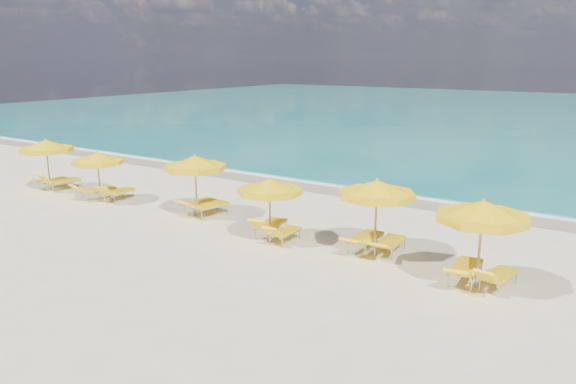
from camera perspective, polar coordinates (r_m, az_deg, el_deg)
The scene contains 23 objects.
ground_plane at distance 19.58m, azimuth -2.47°, elevation -4.27°, with size 120.00×120.00×0.00m, color beige.
ocean at distance 64.20m, azimuth 24.15°, elevation 7.07°, with size 120.00×80.00×0.30m, color #136B67.
wet_sand_band at distance 25.67m, azimuth 7.40°, elevation -0.03°, with size 120.00×2.60×0.01m, color tan.
foam_line at distance 26.37m, azimuth 8.19°, elevation 0.31°, with size 120.00×1.20×0.03m, color white.
whitecap_near at distance 36.74m, azimuth 5.83°, elevation 4.13°, with size 14.00×0.36×0.05m, color white.
umbrella_1 at distance 27.76m, azimuth -23.36°, elevation 4.29°, with size 2.96×2.96×2.40m.
umbrella_2 at distance 24.76m, azimuth -18.80°, elevation 3.21°, with size 2.60×2.60×2.17m.
umbrella_3 at distance 21.57m, azimuth -9.42°, elevation 2.89°, with size 2.52×2.52×2.42m.
umbrella_4 at distance 18.29m, azimuth -1.87°, elevation 0.51°, with size 2.64×2.64×2.19m.
umbrella_5 at distance 17.25m, azimuth 9.01°, elevation 0.24°, with size 2.84×2.84×2.43m.
umbrella_6 at distance 15.32m, azimuth 19.16°, elevation -1.92°, with size 2.76×2.76×2.47m.
lounger_1_left at distance 28.70m, azimuth -22.84°, elevation 0.87°, with size 0.72×1.78×0.66m.
lounger_1_right at distance 27.96m, azimuth -21.93°, elevation 0.71°, with size 0.84×1.93×0.92m.
lounger_2_left at distance 25.60m, azimuth -18.79°, elevation -0.17°, with size 0.96×1.97×0.83m.
lounger_2_right at distance 25.08m, azimuth -16.84°, elevation -0.31°, with size 0.92×1.89×0.85m.
lounger_3_left at distance 22.61m, azimuth -9.00°, elevation -1.41°, with size 0.76×1.87×0.66m.
lounger_3_right at distance 21.95m, azimuth -8.02°, elevation -1.77°, with size 0.96×2.06×0.79m.
lounger_4_left at distance 19.30m, azimuth -1.81°, elevation -3.79°, with size 0.99×1.99×0.89m.
lounger_4_right at distance 18.67m, azimuth -0.39°, elevation -4.49°, with size 0.63×1.68×0.78m.
lounger_5_left at distance 18.06m, azimuth 7.83°, elevation -5.15°, with size 0.71×2.05×0.74m.
lounger_5_right at distance 17.87m, azimuth 10.27°, elevation -5.51°, with size 0.78×1.96×0.69m.
lounger_6_left at distance 16.21m, azimuth 17.54°, elevation -7.90°, with size 0.82×2.09×0.78m.
lounger_6_right at distance 16.05m, azimuth 20.52°, elevation -8.45°, with size 0.82×1.78×0.80m.
Camera 1 is at (11.13, -14.94, 6.01)m, focal length 35.00 mm.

